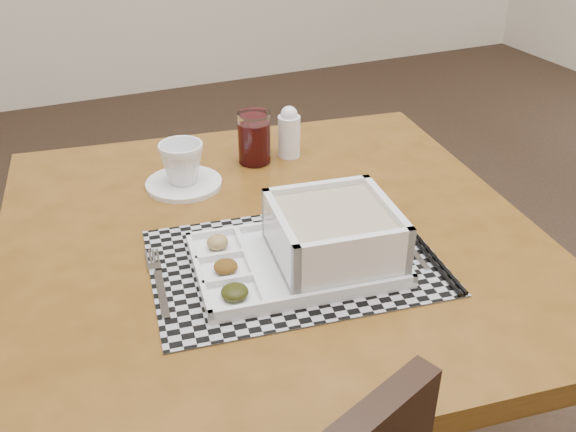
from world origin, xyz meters
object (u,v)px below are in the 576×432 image
object	(u,v)px
creamer_bottle	(289,132)
serving_tray	(324,242)
cup	(182,163)
juice_glass	(254,140)
dining_table	(270,264)

from	to	relation	value
creamer_bottle	serving_tray	bearing A→B (deg)	-106.18
cup	creamer_bottle	size ratio (longest dim) A/B	0.77
serving_tray	creamer_bottle	bearing A→B (deg)	73.82
serving_tray	juice_glass	distance (m)	0.40
creamer_bottle	dining_table	bearing A→B (deg)	-119.90
dining_table	juice_glass	bearing A→B (deg)	74.32
juice_glass	cup	bearing A→B (deg)	-164.67
dining_table	serving_tray	size ratio (longest dim) A/B	2.99
serving_tray	cup	bearing A→B (deg)	110.30
cup	juice_glass	distance (m)	0.17
cup	juice_glass	xyz separation A→B (m)	(0.17, 0.05, 0.00)
dining_table	serving_tray	world-z (taller)	serving_tray
cup	creamer_bottle	world-z (taller)	creamer_bottle
dining_table	creamer_bottle	distance (m)	0.34
cup	creamer_bottle	bearing A→B (deg)	17.11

